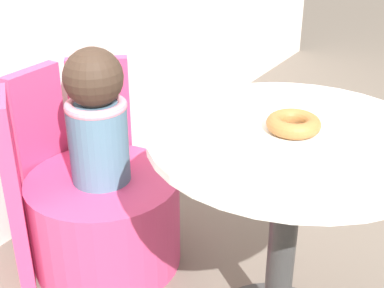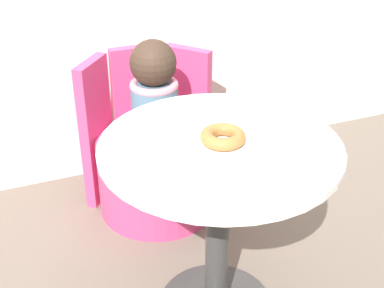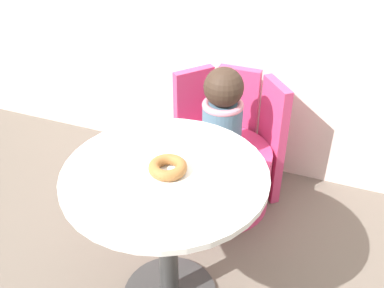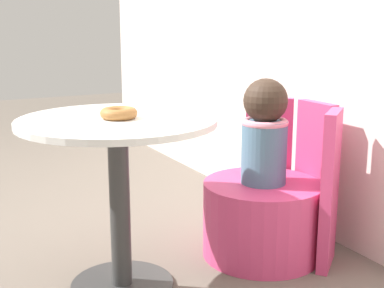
# 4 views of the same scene
# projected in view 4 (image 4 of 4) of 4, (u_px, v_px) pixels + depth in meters

# --- Properties ---
(ground_plane) EXTENTS (12.00, 12.00, 0.00)m
(ground_plane) POSITION_uv_depth(u_px,v_px,m) (129.00, 288.00, 2.23)
(ground_plane) COLOR #665B51
(round_table) EXTENTS (0.79, 0.79, 0.72)m
(round_table) POSITION_uv_depth(u_px,v_px,m) (119.00, 163.00, 2.12)
(round_table) COLOR #333333
(round_table) RESTS_ON ground_plane
(tub_chair) EXTENTS (0.56, 0.56, 0.36)m
(tub_chair) POSITION_uv_depth(u_px,v_px,m) (262.00, 219.00, 2.52)
(tub_chair) COLOR #D13D70
(tub_chair) RESTS_ON ground_plane
(booth_backrest) EXTENTS (0.66, 0.24, 0.71)m
(booth_backrest) POSITION_uv_depth(u_px,v_px,m) (302.00, 176.00, 2.58)
(booth_backrest) COLOR #D13D70
(booth_backrest) RESTS_ON ground_plane
(child_figure) EXTENTS (0.21, 0.21, 0.48)m
(child_figure) POSITION_uv_depth(u_px,v_px,m) (265.00, 131.00, 2.42)
(child_figure) COLOR slate
(child_figure) RESTS_ON tub_chair
(donut) EXTENTS (0.15, 0.15, 0.04)m
(donut) POSITION_uv_depth(u_px,v_px,m) (119.00, 113.00, 2.07)
(donut) COLOR #9E6633
(donut) RESTS_ON round_table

